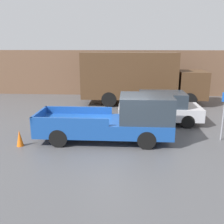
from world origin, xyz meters
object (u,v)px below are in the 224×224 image
Objects in this scene: parking_sign at (224,112)px; traffic_cone at (20,138)px; delivery_truck at (138,77)px; pickup_truck at (118,120)px; car at (160,108)px.

parking_sign is 8.65m from traffic_cone.
delivery_truck reaches higher than parking_sign.
pickup_truck reaches higher than traffic_cone.
traffic_cone is at bearing -122.35° from delivery_truck.
car is at bearing 52.14° from pickup_truck.
car is 6.26× the size of traffic_cone.
delivery_truck reaches higher than pickup_truck.
delivery_truck reaches higher than traffic_cone.
delivery_truck is 7.70m from parking_sign.
delivery_truck reaches higher than car.
car is 4.67m from delivery_truck.
parking_sign is at bearing -63.59° from delivery_truck.
delivery_truck is 12.32× the size of traffic_cone.
traffic_cone is at bearing -172.07° from parking_sign.
traffic_cone is (-5.10, -8.05, -1.56)m from delivery_truck.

